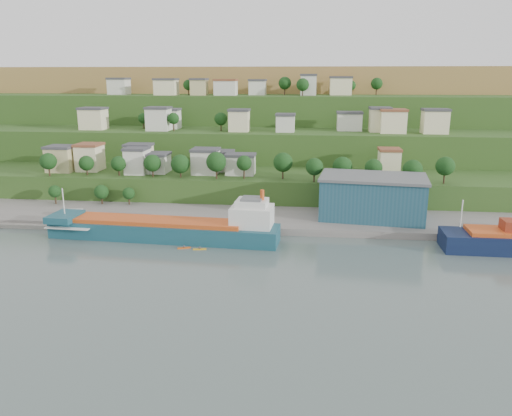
# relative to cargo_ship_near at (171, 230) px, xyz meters

# --- Properties ---
(ground) EXTENTS (500.00, 500.00, 0.00)m
(ground) POSITION_rel_cargo_ship_near_xyz_m (14.76, -8.62, -2.61)
(ground) COLOR #4C5C59
(ground) RESTS_ON ground
(quay) EXTENTS (220.00, 26.00, 4.00)m
(quay) POSITION_rel_cargo_ship_near_xyz_m (34.76, 19.38, -2.61)
(quay) COLOR slate
(quay) RESTS_ON ground
(pebble_beach) EXTENTS (40.00, 18.00, 2.40)m
(pebble_beach) POSITION_rel_cargo_ship_near_xyz_m (-40.24, 13.38, -2.61)
(pebble_beach) COLOR slate
(pebble_beach) RESTS_ON ground
(hillside) EXTENTS (360.00, 211.09, 96.00)m
(hillside) POSITION_rel_cargo_ship_near_xyz_m (14.74, 160.04, -2.52)
(hillside) COLOR #284719
(hillside) RESTS_ON ground
(cargo_ship_near) EXTENTS (63.99, 13.71, 16.32)m
(cargo_ship_near) POSITION_rel_cargo_ship_near_xyz_m (0.00, 0.00, 0.00)
(cargo_ship_near) COLOR #154450
(cargo_ship_near) RESTS_ON ground
(warehouse) EXTENTS (33.12, 22.70, 12.80)m
(warehouse) POSITION_rel_cargo_ship_near_xyz_m (56.27, 21.22, 5.83)
(warehouse) COLOR #1E485A
(warehouse) RESTS_ON quay
(caravan) EXTENTS (6.36, 3.47, 2.81)m
(caravan) POSITION_rel_cargo_ship_near_xyz_m (-34.46, 12.60, 0.00)
(caravan) COLOR silver
(caravan) RESTS_ON pebble_beach
(dinghy) EXTENTS (4.24, 2.52, 0.80)m
(dinghy) POSITION_rel_cargo_ship_near_xyz_m (-26.45, 10.12, -1.01)
(dinghy) COLOR silver
(dinghy) RESTS_ON pebble_beach
(kayak_orange) EXTENTS (3.44, 1.71, 0.86)m
(kayak_orange) POSITION_rel_cargo_ship_near_xyz_m (5.42, -7.14, -2.35)
(kayak_orange) COLOR #D05212
(kayak_orange) RESTS_ON ground
(kayak_yellow) EXTENTS (3.48, 1.26, 0.86)m
(kayak_yellow) POSITION_rel_cargo_ship_near_xyz_m (9.64, -7.62, -2.35)
(kayak_yellow) COLOR gold
(kayak_yellow) RESTS_ON ground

